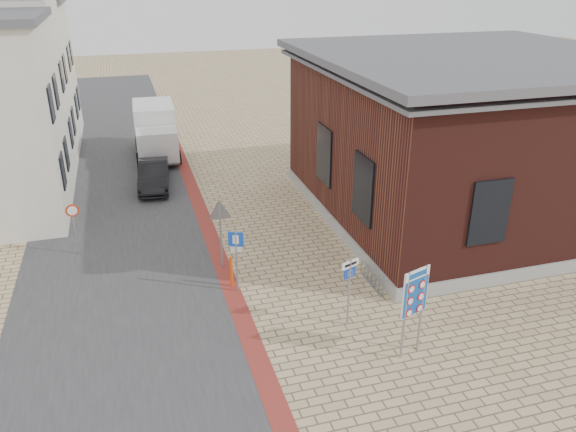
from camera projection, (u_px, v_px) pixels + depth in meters
ground at (319, 335)px, 16.52m from camera, size 120.00×120.00×0.00m
road_strip at (117, 181)px, 28.21m from camera, size 7.00×60.00×0.02m
curb_strip at (201, 212)px, 24.74m from camera, size 0.60×40.00×0.02m
brick_building at (468, 134)px, 23.54m from camera, size 13.00×13.00×6.80m
townhouse_far at (9, 72)px, 32.95m from camera, size 7.40×6.40×8.30m
bike_rack at (372, 278)px, 19.03m from camera, size 0.08×1.80×0.60m
sedan at (154, 175)px, 27.16m from camera, size 1.75×4.10×1.31m
box_truck at (155, 131)px, 31.40m from camera, size 2.46×5.49×2.84m
border_sign at (415, 294)px, 14.97m from camera, size 0.89×0.34×2.70m
essen_sign at (349, 280)px, 16.42m from camera, size 0.60×0.26×2.33m
parking_sign at (236, 251)px, 18.13m from camera, size 0.47×0.23×2.26m
yield_sign at (220, 218)px, 19.42m from camera, size 0.91×0.10×2.57m
speed_sign at (74, 222)px, 20.62m from camera, size 0.48×0.09×2.04m
bollard at (231, 272)px, 18.79m from camera, size 0.11×0.11×1.13m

